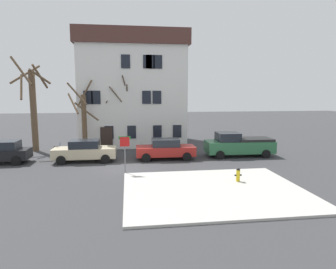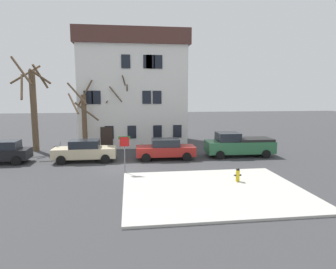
% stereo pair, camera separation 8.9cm
% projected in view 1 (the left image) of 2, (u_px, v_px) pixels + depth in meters
% --- Properties ---
extents(ground_plane, '(120.00, 120.00, 0.00)m').
position_uv_depth(ground_plane, '(125.00, 167.00, 20.83)').
color(ground_plane, '#38383A').
extents(sidewalk_slab, '(9.51, 7.71, 0.12)m').
position_uv_depth(sidewalk_slab, '(214.00, 190.00, 15.65)').
color(sidewalk_slab, '#B7B5AD').
rests_on(sidewalk_slab, ground_plane).
extents(building_main, '(10.64, 7.68, 11.06)m').
position_uv_depth(building_main, '(133.00, 89.00, 30.33)').
color(building_main, white).
rests_on(building_main, ground_plane).
extents(tree_bare_near, '(3.55, 3.55, 8.30)m').
position_uv_depth(tree_bare_near, '(33.00, 105.00, 25.98)').
color(tree_bare_near, brown).
rests_on(tree_bare_near, ground_plane).
extents(tree_bare_mid, '(2.70, 2.13, 6.36)m').
position_uv_depth(tree_bare_mid, '(84.00, 119.00, 25.57)').
color(tree_bare_mid, brown).
rests_on(tree_bare_mid, ground_plane).
extents(tree_bare_far, '(2.06, 2.28, 7.64)m').
position_uv_depth(tree_bare_far, '(120.00, 106.00, 27.08)').
color(tree_bare_far, '#4C3D2D').
rests_on(tree_bare_far, ground_plane).
extents(car_beige_sedan, '(4.67, 1.94, 1.66)m').
position_uv_depth(car_beige_sedan, '(85.00, 151.00, 22.37)').
color(car_beige_sedan, '#C6B793').
rests_on(car_beige_sedan, ground_plane).
extents(car_red_sedan, '(4.64, 2.04, 1.63)m').
position_uv_depth(car_red_sedan, '(166.00, 149.00, 23.19)').
color(car_red_sedan, '#AD231E').
rests_on(car_red_sedan, ground_plane).
extents(pickup_truck_green, '(5.60, 2.35, 1.99)m').
position_uv_depth(pickup_truck_green, '(239.00, 145.00, 24.33)').
color(pickup_truck_green, '#2D6B42').
rests_on(pickup_truck_green, ground_plane).
extents(fire_hydrant, '(0.42, 0.22, 0.79)m').
position_uv_depth(fire_hydrant, '(238.00, 174.00, 16.99)').
color(fire_hydrant, gold).
rests_on(fire_hydrant, sidewalk_slab).
extents(street_sign_pole, '(0.76, 0.07, 2.48)m').
position_uv_depth(street_sign_pole, '(125.00, 148.00, 18.66)').
color(street_sign_pole, slate).
rests_on(street_sign_pole, ground_plane).
extents(bicycle_leaning, '(1.74, 0.27, 1.03)m').
position_uv_depth(bicycle_leaning, '(63.00, 150.00, 25.19)').
color(bicycle_leaning, black).
rests_on(bicycle_leaning, ground_plane).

